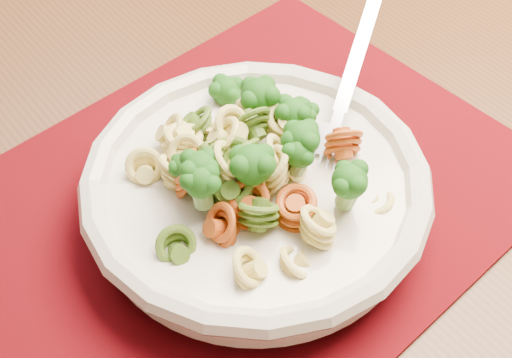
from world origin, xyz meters
TOP-DOWN VIEW (x-y plane):
  - dining_table at (-0.30, -0.24)m, footprint 1.30×0.85m
  - placemat at (-0.38, -0.32)m, footprint 0.45×0.36m
  - pasta_bowl at (-0.38, -0.33)m, footprint 0.25×0.25m
  - pasta_broccoli_heap at (-0.38, -0.33)m, footprint 0.22×0.22m
  - fork at (-0.32, -0.34)m, footprint 0.17×0.12m

SIDE VIEW (x-z plane):
  - dining_table at x=-0.30m, z-range 0.27..1.06m
  - placemat at x=-0.38m, z-range 0.79..0.79m
  - pasta_bowl at x=-0.38m, z-range 0.79..0.84m
  - fork at x=-0.32m, z-range 0.80..0.87m
  - pasta_broccoli_heap at x=-0.38m, z-range 0.80..0.87m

